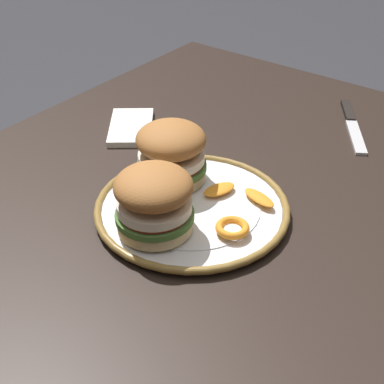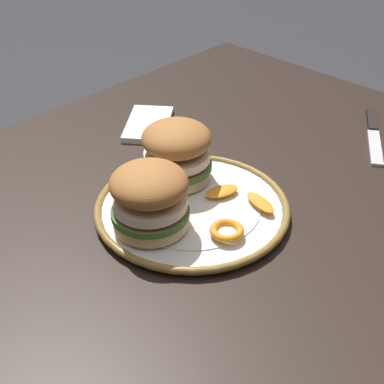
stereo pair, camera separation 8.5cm
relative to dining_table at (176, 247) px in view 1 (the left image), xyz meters
name	(u,v)px [view 1 (the left image)]	position (x,y,z in m)	size (l,w,h in m)	color
dining_table	(176,247)	(0.00, 0.00, 0.00)	(1.23, 0.86, 0.70)	black
dinner_plate	(192,208)	(0.01, 0.04, 0.11)	(0.31, 0.31, 0.02)	white
sandwich_half_left	(154,200)	(0.09, 0.03, 0.17)	(0.16, 0.16, 0.10)	beige
sandwich_half_right	(171,152)	(-0.03, -0.03, 0.17)	(0.14, 0.14, 0.10)	beige
orange_peel_curled	(232,228)	(0.03, 0.13, 0.12)	(0.05, 0.05, 0.01)	orange
orange_peel_strip_long	(259,198)	(-0.06, 0.12, 0.12)	(0.04, 0.07, 0.01)	orange
orange_peel_strip_short	(219,189)	(-0.05, 0.05, 0.12)	(0.06, 0.05, 0.01)	orange
table_knife	(351,122)	(-0.43, 0.12, 0.10)	(0.20, 0.13, 0.01)	silver
folded_napkin	(131,127)	(-0.14, -0.22, 0.10)	(0.14, 0.08, 0.01)	white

